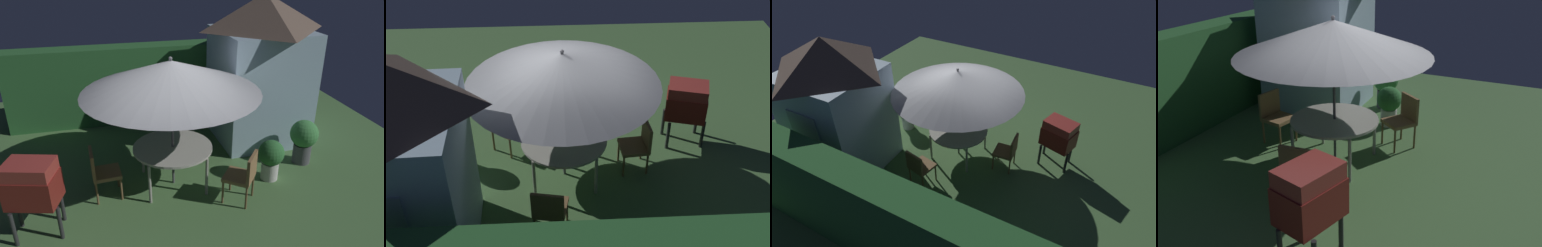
{
  "view_description": "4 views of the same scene",
  "coord_description": "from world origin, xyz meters",
  "views": [
    {
      "loc": [
        -0.85,
        -5.06,
        3.79
      ],
      "look_at": [
        0.43,
        0.14,
        1.3
      ],
      "focal_mm": 34.11,
      "sensor_mm": 36.0,
      "label": 1
    },
    {
      "loc": [
        0.27,
        6.48,
        5.47
      ],
      "look_at": [
        -0.07,
        0.43,
        1.04
      ],
      "focal_mm": 44.73,
      "sensor_mm": 36.0,
      "label": 2
    },
    {
      "loc": [
        -3.01,
        5.92,
        5.5
      ],
      "look_at": [
        -0.08,
        0.6,
        1.1
      ],
      "focal_mm": 31.24,
      "sensor_mm": 36.0,
      "label": 3
    },
    {
      "loc": [
        -5.28,
        -2.35,
        3.34
      ],
      "look_at": [
        -0.3,
        -0.04,
        0.94
      ],
      "focal_mm": 39.75,
      "sensor_mm": 36.0,
      "label": 4
    }
  ],
  "objects": [
    {
      "name": "ground_plane",
      "position": [
        0.0,
        0.0,
        0.0
      ],
      "size": [
        11.0,
        11.0,
        0.0
      ],
      "primitive_type": "plane",
      "color": "#47703D"
    },
    {
      "name": "hedge_backdrop",
      "position": [
        0.0,
        3.5,
        0.93
      ],
      "size": [
        6.21,
        0.61,
        1.85
      ],
      "color": "#28602D",
      "rests_on": "ground"
    },
    {
      "name": "garden_shed",
      "position": [
        2.36,
        1.91,
        1.59
      ],
      "size": [
        1.99,
        1.94,
        3.12
      ],
      "color": "#9EBCD1",
      "rests_on": "ground"
    },
    {
      "name": "potted_plant_by_shed",
      "position": [
        1.91,
        0.16,
        0.45
      ],
      "size": [
        0.47,
        0.47,
        0.77
      ],
      "color": "silver",
      "rests_on": "ground"
    },
    {
      "name": "patio_table",
      "position": [
        0.16,
        0.44,
        0.7
      ],
      "size": [
        1.39,
        1.39,
        0.75
      ],
      "color": "#B2ADA3",
      "rests_on": "ground"
    },
    {
      "name": "chair_far_side",
      "position": [
        1.19,
        -0.36,
        0.52
      ],
      "size": [
        0.65,
        0.65,
        0.9
      ],
      "color": "olive",
      "rests_on": "ground"
    },
    {
      "name": "patio_umbrella",
      "position": [
        0.16,
        0.44,
        2.02
      ],
      "size": [
        2.93,
        2.93,
        2.34
      ],
      "color": "#4C4C51",
      "rests_on": "ground"
    },
    {
      "name": "bbq_grill",
      "position": [
        -2.01,
        -0.36,
        0.85
      ],
      "size": [
        0.81,
        0.67,
        1.2
      ],
      "color": "maroon",
      "rests_on": "ground"
    },
    {
      "name": "chair_toward_hedge",
      "position": [
        0.41,
        1.74,
        0.52
      ],
      "size": [
        0.54,
        0.54,
        0.9
      ],
      "color": "olive",
      "rests_on": "ground"
    },
    {
      "name": "chair_near_shed",
      "position": [
        -1.09,
        0.33,
        0.52
      ],
      "size": [
        0.5,
        0.5,
        0.9
      ],
      "color": "olive",
      "rests_on": "ground"
    },
    {
      "name": "potted_plant_by_grill",
      "position": [
        2.79,
        0.56,
        0.52
      ],
      "size": [
        0.54,
        0.54,
        0.89
      ],
      "color": "#4C4C51",
      "rests_on": "ground"
    }
  ]
}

